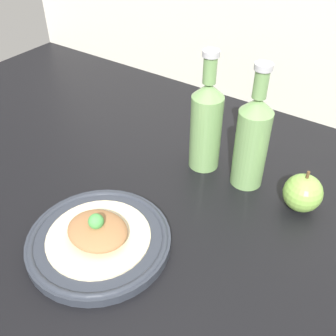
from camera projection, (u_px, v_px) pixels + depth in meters
ground_plane at (158, 215)px, 82.52cm from camera, size 180.00×110.00×4.00cm
plate at (99, 240)px, 73.01cm from camera, size 26.83×26.83×2.24cm
plated_food at (98, 232)px, 71.64cm from camera, size 19.33×19.33×5.73cm
cider_bottle_left at (205, 123)px, 86.24cm from camera, size 7.03×7.03×27.84cm
cider_bottle_right at (252, 139)px, 81.27cm from camera, size 7.03×7.03×27.84cm
apple at (303, 193)px, 79.19cm from camera, size 7.92×7.92×9.43cm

